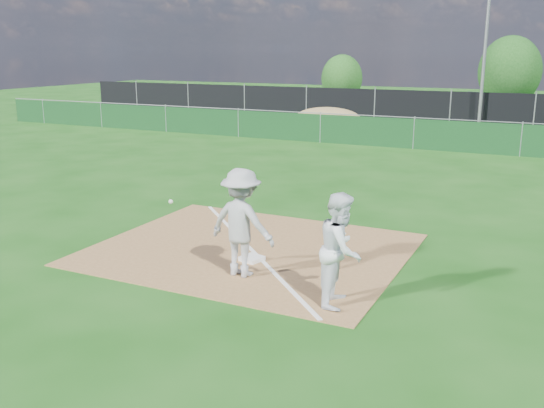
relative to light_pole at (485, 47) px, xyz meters
The scene contains 15 objects.
ground 13.40m from the light_pole, 96.74° to the right, with size 90.00×90.00×0.00m, color #14490F.
infield_dirt 22.11m from the light_pole, 93.95° to the right, with size 6.00×5.00×0.02m, color olive.
foul_line 22.11m from the light_pole, 93.95° to the right, with size 0.08×7.00×0.01m, color white.
green_fence 8.55m from the light_pole, 101.02° to the right, with size 44.00×0.05×1.20m, color #0F3716.
dirt_mound 8.46m from the light_pole, 147.13° to the right, with size 3.38×2.60×1.17m, color olive.
black_fence 3.46m from the light_pole, 168.69° to the left, with size 46.00×0.04×1.80m, color black.
parking_lot 6.80m from the light_pole, 105.80° to the left, with size 46.00×9.00×0.01m, color black.
light_pole is the anchor object (origin of this frame).
first_base 22.68m from the light_pole, 92.96° to the right, with size 0.37×0.37×0.08m, color white.
play_at_first 23.24m from the light_pole, 92.40° to the right, with size 1.90×0.80×1.91m.
runner 23.64m from the light_pole, 87.56° to the right, with size 0.87×0.68×1.80m, color white.
car_left 10.29m from the light_pole, 156.08° to the left, with size 1.82×4.53×1.54m, color #929599.
car_mid 5.53m from the light_pole, 102.66° to the left, with size 1.57×4.51×1.49m, color black.
tree_left 15.58m from the light_pole, 135.94° to the left, with size 2.97×2.97×3.53m.
tree_mid 11.80m from the light_pole, 88.90° to the left, with size 4.03×4.03×4.77m.
Camera 1 is at (5.41, -9.18, 3.90)m, focal length 40.00 mm.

